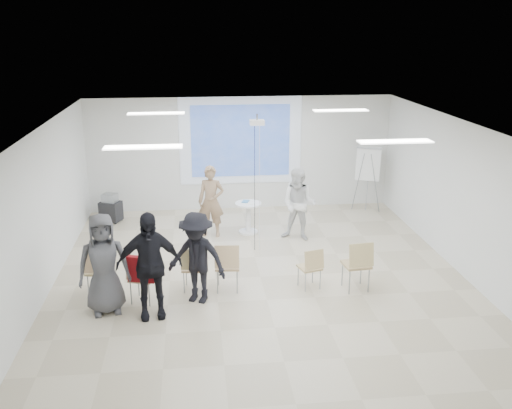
{
  "coord_description": "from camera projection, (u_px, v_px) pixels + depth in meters",
  "views": [
    {
      "loc": [
        -1.22,
        -10.25,
        4.77
      ],
      "look_at": [
        0.0,
        0.8,
        1.25
      ],
      "focal_mm": 40.0,
      "sensor_mm": 36.0,
      "label": 1
    }
  ],
  "objects": [
    {
      "name": "ceiling",
      "position": [
        261.0,
        123.0,
        10.36
      ],
      "size": [
        8.0,
        9.0,
        0.1
      ],
      "primitive_type": "cube",
      "color": "white",
      "rests_on": "wall_back"
    },
    {
      "name": "chair_right_far",
      "position": [
        358.0,
        262.0,
        10.51
      ],
      "size": [
        0.52,
        0.55,
        1.0
      ],
      "rotation": [
        0.0,
        0.0,
        0.11
      ],
      "color": "tan",
      "rests_on": "floor"
    },
    {
      "name": "chair_left_mid",
      "position": [
        141.0,
        275.0,
        10.06
      ],
      "size": [
        0.55,
        0.57,
        0.91
      ],
      "rotation": [
        0.0,
        0.0,
        -0.31
      ],
      "color": "tan",
      "rests_on": "floor"
    },
    {
      "name": "chair_left_inner",
      "position": [
        193.0,
        265.0,
        10.52
      ],
      "size": [
        0.46,
        0.49,
        0.88
      ],
      "rotation": [
        0.0,
        0.0,
        -0.12
      ],
      "color": "tan",
      "rests_on": "floor"
    },
    {
      "name": "projection_image",
      "position": [
        241.0,
        141.0,
        14.96
      ],
      "size": [
        2.6,
        0.01,
        1.9
      ],
      "primitive_type": "cube",
      "color": "#365CB9",
      "rests_on": "wall_back"
    },
    {
      "name": "fluor_panel_nw",
      "position": [
        156.0,
        113.0,
        12.07
      ],
      "size": [
        1.2,
        0.3,
        0.02
      ],
      "primitive_type": "cube",
      "color": "white",
      "rests_on": "ceiling"
    },
    {
      "name": "audience_left",
      "position": [
        149.0,
        258.0,
        9.45
      ],
      "size": [
        1.32,
        0.88,
        2.14
      ],
      "primitive_type": "imported",
      "rotation": [
        0.0,
        0.0,
        0.11
      ],
      "color": "black",
      "rests_on": "floor"
    },
    {
      "name": "floor",
      "position": [
        260.0,
        279.0,
        11.29
      ],
      "size": [
        8.0,
        9.0,
        0.1
      ],
      "primitive_type": "cube",
      "color": "beige",
      "rests_on": "ground"
    },
    {
      "name": "player_left",
      "position": [
        211.0,
        197.0,
        13.21
      ],
      "size": [
        0.78,
        0.61,
        1.9
      ],
      "primitive_type": "imported",
      "rotation": [
        0.0,
        0.0,
        -0.21
      ],
      "color": "#9B7B5F",
      "rests_on": "floor"
    },
    {
      "name": "player_right",
      "position": [
        299.0,
        201.0,
        12.99
      ],
      "size": [
        1.12,
        1.02,
        1.87
      ],
      "primitive_type": "imported",
      "rotation": [
        0.0,
        0.0,
        -0.42
      ],
      "color": "white",
      "rests_on": "floor"
    },
    {
      "name": "laptop",
      "position": [
        194.0,
        266.0,
        10.63
      ],
      "size": [
        0.35,
        0.27,
        0.03
      ],
      "primitive_type": "imported",
      "rotation": [
        0.0,
        0.0,
        3.02
      ],
      "color": "black",
      "rests_on": "chair_left_inner"
    },
    {
      "name": "chair_center",
      "position": [
        227.0,
        263.0,
        10.5
      ],
      "size": [
        0.49,
        0.52,
        0.96
      ],
      "rotation": [
        0.0,
        0.0,
        -0.09
      ],
      "color": "tan",
      "rests_on": "floor"
    },
    {
      "name": "wall_back",
      "position": [
        240.0,
        153.0,
        15.14
      ],
      "size": [
        8.0,
        0.1,
        3.0
      ],
      "primitive_type": "cube",
      "color": "silver",
      "rests_on": "floor"
    },
    {
      "name": "chair_far_left",
      "position": [
        98.0,
        268.0,
        10.31
      ],
      "size": [
        0.51,
        0.54,
        0.94
      ],
      "rotation": [
        0.0,
        0.0,
        -0.17
      ],
      "color": "tan",
      "rests_on": "floor"
    },
    {
      "name": "flipchart_easel",
      "position": [
        368.0,
        164.0,
        14.88
      ],
      "size": [
        0.69,
        0.55,
        1.73
      ],
      "rotation": [
        0.0,
        0.0,
        -0.43
      ],
      "color": "gray",
      "rests_on": "floor"
    },
    {
      "name": "controller_right",
      "position": [
        290.0,
        184.0,
        13.11
      ],
      "size": [
        0.09,
        0.13,
        0.04
      ],
      "primitive_type": "cube",
      "rotation": [
        0.0,
        0.0,
        -0.42
      ],
      "color": "white",
      "rests_on": "player_right"
    },
    {
      "name": "fluor_panel_se",
      "position": [
        395.0,
        141.0,
        9.17
      ],
      "size": [
        1.2,
        0.3,
        0.02
      ],
      "primitive_type": "cube",
      "color": "white",
      "rests_on": "ceiling"
    },
    {
      "name": "av_cart",
      "position": [
        111.0,
        209.0,
        14.36
      ],
      "size": [
        0.6,
        0.55,
        0.73
      ],
      "rotation": [
        0.0,
        0.0,
        -0.41
      ],
      "color": "black",
      "rests_on": "floor"
    },
    {
      "name": "audience_outer",
      "position": [
        103.0,
        258.0,
        9.64
      ],
      "size": [
        1.08,
        0.83,
        1.99
      ],
      "primitive_type": "imported",
      "rotation": [
        0.0,
        0.0,
        0.21
      ],
      "color": "#515155",
      "rests_on": "floor"
    },
    {
      "name": "audience_mid",
      "position": [
        197.0,
        252.0,
        10.02
      ],
      "size": [
        1.4,
        1.13,
        1.9
      ],
      "primitive_type": "imported",
      "rotation": [
        0.0,
        0.0,
        -0.43
      ],
      "color": "black",
      "rests_on": "floor"
    },
    {
      "name": "pedestal_table",
      "position": [
        248.0,
        216.0,
        13.53
      ],
      "size": [
        0.81,
        0.81,
        0.77
      ],
      "rotation": [
        0.0,
        0.0,
        -0.37
      ],
      "color": "white",
      "rests_on": "floor"
    },
    {
      "name": "projection_halo",
      "position": [
        241.0,
        141.0,
        14.97
      ],
      "size": [
        3.2,
        0.01,
        2.3
      ],
      "primitive_type": "cube",
      "color": "silver",
      "rests_on": "wall_back"
    },
    {
      "name": "fluor_panel_ne",
      "position": [
        341.0,
        110.0,
        12.49
      ],
      "size": [
        1.2,
        0.3,
        0.02
      ],
      "primitive_type": "cube",
      "color": "white",
      "rests_on": "ceiling"
    },
    {
      "name": "controller_left",
      "position": [
        218.0,
        181.0,
        13.38
      ],
      "size": [
        0.07,
        0.14,
        0.04
      ],
      "primitive_type": "cube",
      "rotation": [
        0.0,
        0.0,
        -0.21
      ],
      "color": "white",
      "rests_on": "player_left"
    },
    {
      "name": "chair_right_inner",
      "position": [
        311.0,
        265.0,
        10.62
      ],
      "size": [
        0.48,
        0.5,
        0.82
      ],
      "rotation": [
        0.0,
        0.0,
        0.27
      ],
      "color": "tan",
      "rests_on": "floor"
    },
    {
      "name": "red_jacket",
      "position": [
        141.0,
        269.0,
        9.87
      ],
      "size": [
        0.5,
        0.26,
        0.46
      ],
      "primitive_type": "cube",
      "rotation": [
        0.0,
        0.0,
        -0.31
      ],
      "color": "maroon",
      "rests_on": "chair_left_mid"
    },
    {
      "name": "wall_right",
      "position": [
        464.0,
        198.0,
        11.25
      ],
      "size": [
        0.1,
        9.0,
        3.0
      ],
      "primitive_type": "cube",
      "color": "silver",
      "rests_on": "floor"
    },
    {
      "name": "wall_left",
      "position": [
        41.0,
        212.0,
        10.4
      ],
      "size": [
        0.1,
        9.0,
        3.0
      ],
      "primitive_type": "cube",
      "color": "silver",
      "rests_on": "floor"
    },
    {
      "name": "ceiling_projector",
      "position": [
        257.0,
        129.0,
        11.89
      ],
      "size": [
        0.3,
        0.25,
        3.0
      ],
      "color": "white",
      "rests_on": "ceiling"
    },
    {
      "name": "fluor_panel_sw",
      "position": [
        143.0,
        147.0,
        8.75
      ],
      "size": [
        1.2,
        0.3,
        0.02
      ],
      "primitive_type": "cube",
      "color": "white",
      "rests_on": "ceiling"
    }
  ]
}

